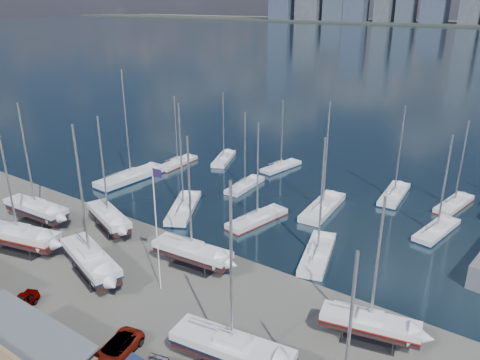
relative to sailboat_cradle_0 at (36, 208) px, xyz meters
The scene contains 24 objects.
ground 23.69m from the sailboat_cradle_0, ahead, with size 1400.00×1400.00×0.00m, color #605E59.
sailboat_cradle_0 is the anchor object (origin of this frame).
sailboat_cradle_1 7.63m from the sailboat_cradle_0, 47.19° to the right, with size 10.76×5.25×16.70m.
sailboat_cradle_2 10.41m from the sailboat_cradle_0, 21.66° to the left, with size 9.42×5.49×14.93m.
sailboat_cradle_3 16.93m from the sailboat_cradle_0, 14.79° to the right, with size 10.74×5.94×16.67m.
sailboat_cradle_4 24.19m from the sailboat_cradle_0, ahead, with size 9.33×3.32×15.01m.
sailboat_cradle_5 37.02m from the sailboat_cradle_0, 10.47° to the right, with size 10.34×4.18×16.22m.
sailboat_cradle_6 44.22m from the sailboat_cradle_0, ahead, with size 8.64×4.07×13.66m.
sailboat_moored_0 18.05m from the sailboat_cradle_0, 94.93° to the left, with size 4.31×12.68×18.65m.
sailboat_moored_1 27.85m from the sailboat_cradle_0, 90.57° to the left, with size 2.84×8.77×12.94m.
sailboat_moored_2 34.71m from the sailboat_cradle_0, 81.48° to the left, with size 5.51×9.01×13.17m.
sailboat_moored_3 19.26m from the sailboat_cradle_0, 45.16° to the left, with size 7.75×10.83×16.00m.
sailboat_moored_4 30.14m from the sailboat_cradle_0, 58.75° to the left, with size 2.68×8.45×12.62m.
sailboat_moored_5 39.83m from the sailboat_cradle_0, 66.45° to the left, with size 3.89×8.79×12.71m.
sailboat_moored_6 29.03m from the sailboat_cradle_0, 35.23° to the left, with size 4.52×9.80×14.15m.
sailboat_moored_7 38.48m from the sailboat_cradle_0, 40.33° to the left, with size 3.85×10.92×16.17m.
sailboat_moored_8 50.40m from the sailboat_cradle_0, 44.37° to the left, with size 3.45×9.89×14.52m.
sailboat_moored_9 36.71m from the sailboat_cradle_0, 20.61° to the left, with size 5.33×10.25×14.91m.
sailboat_moored_10 51.63m from the sailboat_cradle_0, 31.39° to the left, with size 4.06×9.28×13.42m.
sailboat_moored_11 57.42m from the sailboat_cradle_0, 39.82° to the left, with size 4.00×9.08×13.13m.
car_a 19.75m from the sailboat_cradle_0, 37.73° to the right, with size 1.74×4.32×1.47m, color gray.
car_b 27.22m from the sailboat_cradle_0, 30.49° to the right, with size 1.42×4.07×1.34m, color gray.
car_c 29.86m from the sailboat_cradle_0, 21.63° to the right, with size 2.42×5.24×1.46m, color gray.
flagpole 24.73m from the sailboat_cradle_0, ahead, with size 1.17×0.12×13.38m.
Camera 1 is at (30.13, -38.44, 27.58)m, focal length 35.00 mm.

